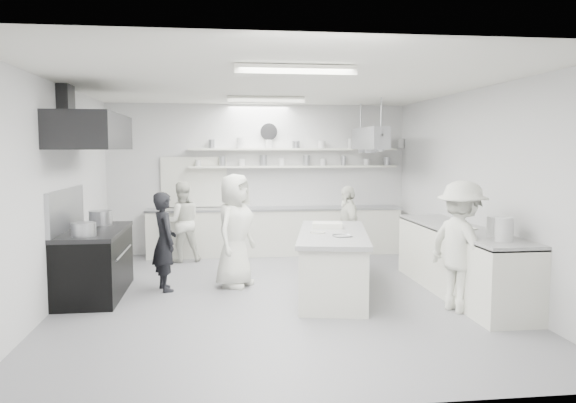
{
  "coord_description": "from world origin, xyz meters",
  "views": [
    {
      "loc": [
        -0.83,
        -7.78,
        2.11
      ],
      "look_at": [
        0.23,
        0.6,
        1.31
      ],
      "focal_mm": 34.76,
      "sensor_mm": 36.0,
      "label": 1
    }
  ],
  "objects": [
    {
      "name": "wall_right",
      "position": [
        3.0,
        0.0,
        1.5
      ],
      "size": [
        0.04,
        7.0,
        3.0
      ],
      "primitive_type": "cube",
      "color": "silver",
      "rests_on": "floor"
    },
    {
      "name": "wall_left",
      "position": [
        -3.0,
        0.0,
        1.5
      ],
      "size": [
        0.04,
        7.0,
        3.0
      ],
      "primitive_type": "cube",
      "color": "silver",
      "rests_on": "floor"
    },
    {
      "name": "right_counter",
      "position": [
        2.65,
        -0.2,
        0.47
      ],
      "size": [
        0.74,
        3.3,
        0.94
      ],
      "primitive_type": "cube",
      "color": "silver",
      "rests_on": "floor"
    },
    {
      "name": "pot_rack",
      "position": [
        2.0,
        2.4,
        2.3
      ],
      "size": [
        0.3,
        1.6,
        0.4
      ],
      "primitive_type": "cube",
      "color": "#9FA1A7",
      "rests_on": "ceiling"
    },
    {
      "name": "prep_island",
      "position": [
        0.81,
        0.03,
        0.43
      ],
      "size": [
        1.32,
        2.48,
        0.87
      ],
      "primitive_type": "cube",
      "rotation": [
        0.0,
        0.0,
        -0.2
      ],
      "color": "silver",
      "rests_on": "floor"
    },
    {
      "name": "pass_through_window",
      "position": [
        -1.3,
        3.48,
        1.45
      ],
      "size": [
        1.3,
        0.04,
        1.0
      ],
      "primitive_type": "cube",
      "color": "black",
      "rests_on": "wall_back"
    },
    {
      "name": "back_counter",
      "position": [
        0.3,
        3.2,
        0.46
      ],
      "size": [
        5.0,
        0.6,
        0.92
      ],
      "primitive_type": "cube",
      "color": "silver",
      "rests_on": "floor"
    },
    {
      "name": "cook_right",
      "position": [
        2.29,
        -1.0,
        0.85
      ],
      "size": [
        0.96,
        1.25,
        1.7
      ],
      "primitive_type": "imported",
      "rotation": [
        0.0,
        0.0,
        1.9
      ],
      "color": "silver",
      "rests_on": "floor"
    },
    {
      "name": "wall_clock",
      "position": [
        0.2,
        3.46,
        2.45
      ],
      "size": [
        0.32,
        0.05,
        0.32
      ],
      "primitive_type": "cylinder",
      "rotation": [
        1.57,
        0.0,
        0.0
      ],
      "color": "white",
      "rests_on": "wall_back"
    },
    {
      "name": "stove",
      "position": [
        -2.6,
        0.4,
        0.45
      ],
      "size": [
        0.8,
        1.8,
        0.9
      ],
      "primitive_type": "cube",
      "color": "black",
      "rests_on": "floor"
    },
    {
      "name": "cook_island_right",
      "position": [
        1.37,
        1.49,
        0.74
      ],
      "size": [
        0.4,
        0.88,
        1.48
      ],
      "primitive_type": "imported",
      "rotation": [
        0.0,
        0.0,
        -1.52
      ],
      "color": "silver",
      "rests_on": "floor"
    },
    {
      "name": "floor",
      "position": [
        0.0,
        0.0,
        -0.01
      ],
      "size": [
        6.0,
        7.0,
        0.02
      ],
      "primitive_type": "cube",
      "color": "gray",
      "rests_on": "ground"
    },
    {
      "name": "cook_back",
      "position": [
        -1.51,
        2.71,
        0.75
      ],
      "size": [
        0.83,
        0.71,
        1.5
      ],
      "primitive_type": "imported",
      "rotation": [
        0.0,
        0.0,
        -2.92
      ],
      "color": "silver",
      "rests_on": "floor"
    },
    {
      "name": "light_fixture_rear",
      "position": [
        0.0,
        1.8,
        2.94
      ],
      "size": [
        1.3,
        0.25,
        0.1
      ],
      "primitive_type": "cube",
      "color": "silver",
      "rests_on": "ceiling"
    },
    {
      "name": "wall_back",
      "position": [
        0.0,
        3.5,
        1.5
      ],
      "size": [
        6.0,
        0.04,
        3.0
      ],
      "primitive_type": "cube",
      "color": "silver",
      "rests_on": "floor"
    },
    {
      "name": "cook_island_left",
      "position": [
        -0.58,
        0.69,
        0.87
      ],
      "size": [
        0.91,
        1.01,
        1.73
      ],
      "primitive_type": "imported",
      "rotation": [
        0.0,
        0.0,
        1.04
      ],
      "color": "silver",
      "rests_on": "floor"
    },
    {
      "name": "bowl_island_b",
      "position": [
        0.57,
        -0.06,
        0.9
      ],
      "size": [
        0.24,
        0.24,
        0.07
      ],
      "primitive_type": "imported",
      "rotation": [
        0.0,
        0.0,
        -0.12
      ],
      "color": "silver",
      "rests_on": "prep_island"
    },
    {
      "name": "wall_front",
      "position": [
        0.0,
        -3.5,
        1.5
      ],
      "size": [
        6.0,
        0.04,
        3.0
      ],
      "primitive_type": "cube",
      "color": "silver",
      "rests_on": "floor"
    },
    {
      "name": "exhaust_hood",
      "position": [
        -2.6,
        0.4,
        2.35
      ],
      "size": [
        0.85,
        2.0,
        0.5
      ],
      "primitive_type": "cube",
      "color": "black",
      "rests_on": "wall_left"
    },
    {
      "name": "shelf_upper",
      "position": [
        0.7,
        3.37,
        2.1
      ],
      "size": [
        4.2,
        0.26,
        0.04
      ],
      "primitive_type": "cube",
      "color": "silver",
      "rests_on": "wall_back"
    },
    {
      "name": "cook_stove",
      "position": [
        -1.63,
        0.57,
        0.74
      ],
      "size": [
        0.52,
        0.63,
        1.47
      ],
      "primitive_type": "imported",
      "rotation": [
        0.0,
        0.0,
        1.92
      ],
      "color": "black",
      "rests_on": "floor"
    },
    {
      "name": "bowl_island_a",
      "position": [
        0.86,
        -0.38,
        0.9
      ],
      "size": [
        0.28,
        0.28,
        0.07
      ],
      "primitive_type": "imported",
      "rotation": [
        0.0,
        0.0,
        0.05
      ],
      "color": "#9FA1A7",
      "rests_on": "prep_island"
    },
    {
      "name": "ceiling",
      "position": [
        0.0,
        0.0,
        3.01
      ],
      "size": [
        6.0,
        7.0,
        0.02
      ],
      "primitive_type": "cube",
      "color": "silver",
      "rests_on": "wall_back"
    },
    {
      "name": "light_fixture_front",
      "position": [
        0.0,
        -1.8,
        2.94
      ],
      "size": [
        1.3,
        0.25,
        0.1
      ],
      "primitive_type": "cube",
      "color": "silver",
      "rests_on": "ceiling"
    },
    {
      "name": "bowl_right",
      "position": [
        2.68,
        -0.36,
        0.97
      ],
      "size": [
        0.28,
        0.28,
        0.06
      ],
      "primitive_type": "imported",
      "rotation": [
        0.0,
        0.0,
        0.21
      ],
      "color": "silver",
      "rests_on": "right_counter"
    },
    {
      "name": "stove_pot",
      "position": [
        -2.6,
        0.89,
        1.04
      ],
      "size": [
        0.34,
        0.34,
        0.27
      ],
      "primitive_type": "cylinder",
      "color": "#9FA1A7",
      "rests_on": "stove"
    },
    {
      "name": "shelf_lower",
      "position": [
        0.7,
        3.37,
        1.75
      ],
      "size": [
        4.2,
        0.26,
        0.04
      ],
      "primitive_type": "cube",
      "color": "silver",
      "rests_on": "wall_back"
    }
  ]
}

